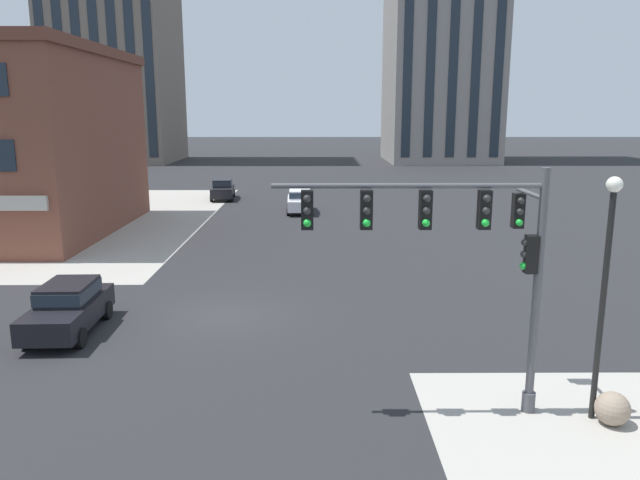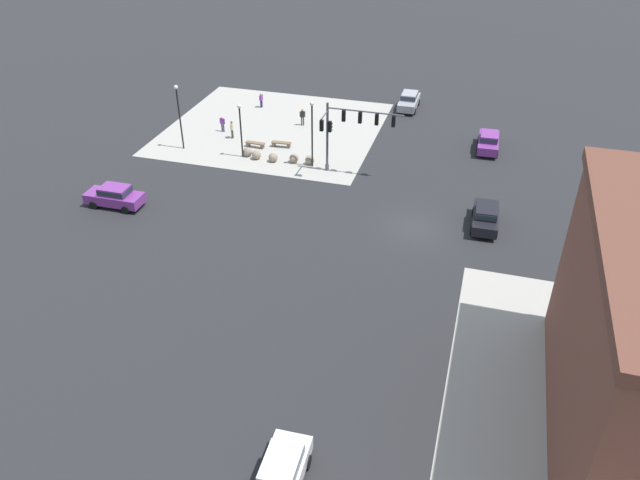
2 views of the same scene
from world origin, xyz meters
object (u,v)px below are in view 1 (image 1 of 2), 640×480
at_px(traffic_signal_main, 470,245).
at_px(street_lamp_corner_near, 606,273).
at_px(bollard_sphere_curb_a, 612,409).
at_px(car_main_northbound_near, 223,188).
at_px(car_main_northbound_far, 68,306).
at_px(car_parked_curb, 300,200).

relative_size(traffic_signal_main, street_lamp_corner_near, 1.10).
distance_m(bollard_sphere_curb_a, car_main_northbound_near, 40.63).
distance_m(traffic_signal_main, bollard_sphere_curb_a, 5.11).
bearing_deg(traffic_signal_main, car_main_northbound_far, 155.40).
relative_size(traffic_signal_main, car_parked_curb, 1.43).
bearing_deg(traffic_signal_main, street_lamp_corner_near, -9.67).
bearing_deg(car_main_northbound_far, car_main_northbound_near, 89.33).
relative_size(car_main_northbound_near, car_parked_curb, 1.02).
bearing_deg(street_lamp_corner_near, traffic_signal_main, 170.33).
distance_m(traffic_signal_main, street_lamp_corner_near, 3.11).
bearing_deg(car_main_northbound_far, bollard_sphere_curb_a, -22.34).
bearing_deg(car_main_northbound_near, bollard_sphere_curb_a, -68.61).
height_order(street_lamp_corner_near, car_main_northbound_far, street_lamp_corner_near).
bearing_deg(street_lamp_corner_near, car_main_northbound_far, 158.23).
height_order(traffic_signal_main, street_lamp_corner_near, traffic_signal_main).
xyz_separation_m(bollard_sphere_curb_a, car_main_northbound_near, (-14.82, 37.83, 0.52)).
relative_size(car_main_northbound_near, car_main_northbound_far, 1.02).
relative_size(street_lamp_corner_near, car_main_northbound_near, 1.28).
xyz_separation_m(traffic_signal_main, car_parked_curb, (-4.80, 30.01, -3.25)).
height_order(bollard_sphere_curb_a, car_main_northbound_far, car_main_northbound_far).
bearing_deg(bollard_sphere_curb_a, street_lamp_corner_near, 136.88).
distance_m(bollard_sphere_curb_a, street_lamp_corner_near, 3.24).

